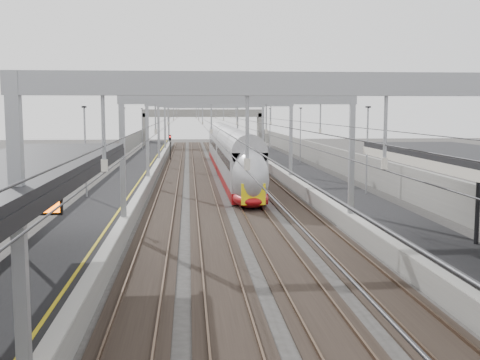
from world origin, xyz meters
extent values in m
cube|color=black|center=(-8.00, 45.00, 0.50)|extent=(4.00, 120.00, 1.00)
cube|color=black|center=(8.00, 45.00, 0.50)|extent=(4.00, 120.00, 1.00)
cube|color=black|center=(-4.50, 45.00, 0.04)|extent=(2.40, 140.00, 0.08)
cube|color=brown|center=(-5.22, 45.00, 0.13)|extent=(0.07, 140.00, 0.14)
cube|color=brown|center=(-3.78, 45.00, 0.13)|extent=(0.07, 140.00, 0.14)
cube|color=black|center=(-1.50, 45.00, 0.04)|extent=(2.40, 140.00, 0.08)
cube|color=brown|center=(-2.22, 45.00, 0.13)|extent=(0.07, 140.00, 0.14)
cube|color=brown|center=(-0.78, 45.00, 0.13)|extent=(0.07, 140.00, 0.14)
cube|color=black|center=(1.50, 45.00, 0.04)|extent=(2.40, 140.00, 0.08)
cube|color=brown|center=(0.78, 45.00, 0.13)|extent=(0.07, 140.00, 0.14)
cube|color=brown|center=(2.22, 45.00, 0.13)|extent=(0.07, 140.00, 0.14)
cube|color=black|center=(4.50, 45.00, 0.04)|extent=(2.40, 140.00, 0.08)
cube|color=brown|center=(3.78, 45.00, 0.13)|extent=(0.07, 140.00, 0.14)
cube|color=brown|center=(5.22, 45.00, 0.13)|extent=(0.07, 140.00, 0.14)
cube|color=gray|center=(-6.30, 2.00, 4.30)|extent=(0.28, 0.28, 6.60)
cube|color=gray|center=(0.00, 2.00, 7.35)|extent=(13.00, 0.25, 0.50)
cube|color=gray|center=(-6.30, 22.00, 4.30)|extent=(0.28, 0.28, 6.60)
cube|color=gray|center=(6.30, 22.00, 4.30)|extent=(0.28, 0.28, 6.60)
cube|color=gray|center=(0.00, 22.00, 7.35)|extent=(13.00, 0.25, 0.50)
cube|color=gray|center=(-6.30, 42.00, 4.30)|extent=(0.28, 0.28, 6.60)
cube|color=gray|center=(6.30, 42.00, 4.30)|extent=(0.28, 0.28, 6.60)
cube|color=gray|center=(0.00, 42.00, 7.35)|extent=(13.00, 0.25, 0.50)
cube|color=gray|center=(-6.30, 62.00, 4.30)|extent=(0.28, 0.28, 6.60)
cube|color=gray|center=(6.30, 62.00, 4.30)|extent=(0.28, 0.28, 6.60)
cube|color=gray|center=(0.00, 62.00, 7.35)|extent=(13.00, 0.25, 0.50)
cube|color=gray|center=(-6.30, 82.00, 4.30)|extent=(0.28, 0.28, 6.60)
cube|color=gray|center=(6.30, 82.00, 4.30)|extent=(0.28, 0.28, 6.60)
cube|color=gray|center=(0.00, 82.00, 7.35)|extent=(13.00, 0.25, 0.50)
cube|color=gray|center=(-6.30, 100.00, 4.30)|extent=(0.28, 0.28, 6.60)
cube|color=gray|center=(6.30, 100.00, 4.30)|extent=(0.28, 0.28, 6.60)
cube|color=gray|center=(0.00, 100.00, 7.35)|extent=(13.00, 0.25, 0.50)
cylinder|color=#262628|center=(-4.50, 50.00, 5.50)|extent=(0.03, 140.00, 0.03)
cylinder|color=#262628|center=(-1.50, 50.00, 5.50)|extent=(0.03, 140.00, 0.03)
cylinder|color=#262628|center=(1.50, 50.00, 5.50)|extent=(0.03, 140.00, 0.03)
cylinder|color=#262628|center=(4.50, 50.00, 5.50)|extent=(0.03, 140.00, 0.03)
cylinder|color=black|center=(-9.70, 14.00, 3.00)|extent=(0.20, 0.20, 4.00)
cube|color=black|center=(-6.60, 4.00, 4.55)|extent=(1.60, 0.15, 0.55)
cube|color=#FF5B05|center=(-6.60, 3.92, 4.55)|extent=(1.50, 0.02, 0.42)
cylinder|color=black|center=(9.70, 14.00, 3.00)|extent=(0.20, 0.20, 4.00)
cube|color=gray|center=(0.00, 100.00, 6.20)|extent=(22.00, 2.20, 1.40)
cube|color=gray|center=(-10.50, 100.00, 3.10)|extent=(1.00, 2.20, 6.20)
cube|color=gray|center=(10.50, 100.00, 3.10)|extent=(1.00, 2.20, 6.20)
cube|color=gray|center=(-11.20, 45.00, 1.60)|extent=(0.30, 120.00, 3.20)
cube|color=gray|center=(11.20, 45.00, 1.60)|extent=(0.30, 120.00, 3.20)
cube|color=#A00E12|center=(1.50, 41.66, 0.58)|extent=(2.58, 21.97, 0.76)
cube|color=#95959A|center=(1.50, 41.66, 2.40)|extent=(2.58, 21.97, 2.87)
cube|color=black|center=(1.50, 33.97, 0.27)|extent=(1.91, 2.29, 0.48)
cube|color=#A00E12|center=(1.50, 64.02, 0.58)|extent=(2.58, 21.97, 0.76)
cube|color=#95959A|center=(1.50, 64.02, 2.40)|extent=(2.58, 21.97, 2.87)
cube|color=black|center=(1.50, 56.33, 0.27)|extent=(1.91, 2.29, 0.48)
ellipsoid|color=#95959A|center=(1.50, 30.48, 2.11)|extent=(2.58, 4.97, 4.01)
cube|color=yellow|center=(1.50, 28.43, 1.25)|extent=(1.62, 0.12, 1.43)
cube|color=black|center=(1.50, 28.86, 2.68)|extent=(1.53, 0.55, 0.90)
cylinder|color=black|center=(-5.20, 70.16, 1.50)|extent=(0.12, 0.12, 3.00)
cube|color=black|center=(-5.20, 70.16, 3.10)|extent=(0.32, 0.22, 0.75)
sphere|color=red|center=(-5.20, 70.03, 3.25)|extent=(0.16, 0.16, 0.16)
cylinder|color=black|center=(3.20, 69.70, 1.50)|extent=(0.12, 0.12, 3.00)
cube|color=black|center=(3.20, 69.70, 3.10)|extent=(0.32, 0.22, 0.75)
sphere|color=#0CE526|center=(3.20, 69.57, 3.25)|extent=(0.16, 0.16, 0.16)
cylinder|color=black|center=(5.40, 76.09, 1.50)|extent=(0.12, 0.12, 3.00)
cube|color=black|center=(5.40, 76.09, 3.10)|extent=(0.32, 0.22, 0.75)
sphere|color=red|center=(5.40, 75.96, 3.25)|extent=(0.16, 0.16, 0.16)
camera|label=1|loc=(-2.74, -10.69, 6.80)|focal=45.00mm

